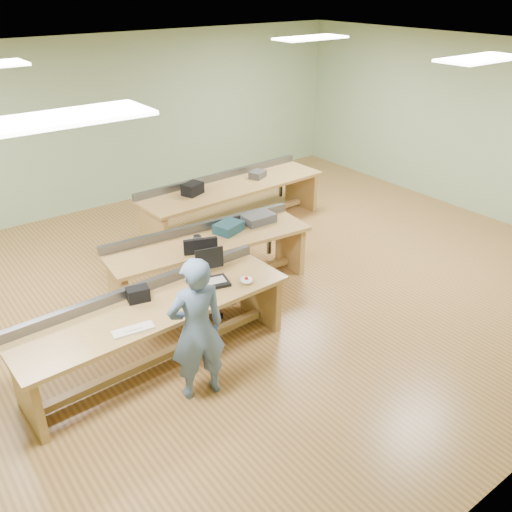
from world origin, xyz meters
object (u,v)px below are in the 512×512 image
(parts_bin_teal, at_px, (229,227))
(drinks_can, at_px, (190,243))
(parts_bin_grey, at_px, (259,219))
(mug, at_px, (197,239))
(workbench_front, at_px, (156,320))
(workbench_back, at_px, (233,195))
(camera_bag, at_px, (138,294))
(workbench_mid, at_px, (210,252))
(person, at_px, (197,330))
(laptop_base, at_px, (214,282))
(task_chair, at_px, (205,287))

(parts_bin_teal, height_order, drinks_can, parts_bin_teal)
(parts_bin_grey, distance_m, drinks_can, 1.19)
(parts_bin_teal, height_order, mug, parts_bin_teal)
(drinks_can, bearing_deg, parts_bin_teal, 9.38)
(mug, bearing_deg, workbench_front, -138.46)
(workbench_back, bearing_deg, camera_bag, -142.45)
(workbench_back, bearing_deg, workbench_mid, -135.32)
(person, distance_m, drinks_can, 1.87)
(mug, bearing_deg, workbench_mid, -3.37)
(laptop_base, distance_m, parts_bin_teal, 1.40)
(workbench_front, bearing_deg, laptop_base, -2.35)
(workbench_mid, height_order, camera_bag, camera_bag)
(laptop_base, height_order, mug, mug)
(laptop_base, distance_m, mug, 1.12)
(workbench_back, bearing_deg, laptop_base, -130.50)
(workbench_mid, distance_m, parts_bin_teal, 0.42)
(camera_bag, relative_size, parts_bin_teal, 0.62)
(workbench_front, xyz_separation_m, workbench_mid, (1.34, 1.02, -0.01))
(laptop_base, bearing_deg, mug, 82.41)
(workbench_mid, relative_size, drinks_can, 22.16)
(drinks_can, bearing_deg, person, -118.70)
(workbench_back, relative_size, parts_bin_grey, 7.49)
(person, bearing_deg, task_chair, -112.82)
(person, xyz_separation_m, mug, (1.06, 1.73, 0.01))
(workbench_back, relative_size, task_chair, 3.50)
(workbench_front, bearing_deg, task_chair, 28.76)
(parts_bin_grey, relative_size, drinks_can, 3.45)
(workbench_front, bearing_deg, person, -83.36)
(person, bearing_deg, camera_bag, -66.04)
(workbench_back, xyz_separation_m, person, (-2.67, -3.25, 0.22))
(workbench_mid, xyz_separation_m, parts_bin_grey, (0.85, 0.03, 0.26))
(person, height_order, parts_bin_grey, person)
(workbench_mid, xyz_separation_m, camera_bag, (-1.43, -0.84, 0.27))
(person, bearing_deg, mug, -110.03)
(workbench_front, bearing_deg, workbench_mid, 35.39)
(camera_bag, height_order, parts_bin_teal, camera_bag)
(laptop_base, bearing_deg, workbench_mid, 74.42)
(workbench_back, height_order, parts_bin_teal, parts_bin_teal)
(person, height_order, drinks_can, person)
(task_chair, bearing_deg, person, -103.49)
(workbench_mid, xyz_separation_m, parts_bin_teal, (0.33, 0.03, 0.26))
(parts_bin_teal, distance_m, parts_bin_grey, 0.52)
(laptop_base, height_order, camera_bag, camera_bag)
(person, bearing_deg, laptop_base, -121.43)
(workbench_mid, distance_m, task_chair, 0.61)
(parts_bin_teal, distance_m, mug, 0.51)
(camera_bag, relative_size, parts_bin_grey, 0.52)
(workbench_mid, bearing_deg, person, -120.29)
(workbench_back, distance_m, person, 4.21)
(camera_bag, height_order, task_chair, task_chair)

